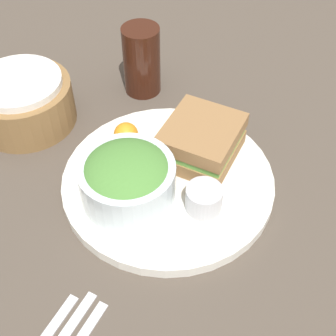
{
  "coord_description": "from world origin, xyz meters",
  "views": [
    {
      "loc": [
        -0.41,
        -0.18,
        0.53
      ],
      "look_at": [
        0.0,
        0.0,
        0.04
      ],
      "focal_mm": 50.0,
      "sensor_mm": 36.0,
      "label": 1
    }
  ],
  "objects_px": {
    "sandwich": "(201,141)",
    "salad_bowl": "(127,178)",
    "drink_glass": "(142,60)",
    "bread_basket": "(23,101)",
    "plate": "(168,181)",
    "dressing_cup": "(204,199)"
  },
  "relations": [
    {
      "from": "salad_bowl",
      "to": "bread_basket",
      "type": "distance_m",
      "value": 0.26
    },
    {
      "from": "sandwich",
      "to": "salad_bowl",
      "type": "relative_size",
      "value": 0.89
    },
    {
      "from": "sandwich",
      "to": "drink_glass",
      "type": "bearing_deg",
      "value": 51.22
    },
    {
      "from": "plate",
      "to": "dressing_cup",
      "type": "xyz_separation_m",
      "value": [
        -0.03,
        -0.07,
        0.03
      ]
    },
    {
      "from": "drink_glass",
      "to": "bread_basket",
      "type": "xyz_separation_m",
      "value": [
        -0.15,
        0.14,
        -0.02
      ]
    },
    {
      "from": "sandwich",
      "to": "bread_basket",
      "type": "distance_m",
      "value": 0.3
    },
    {
      "from": "salad_bowl",
      "to": "bread_basket",
      "type": "bearing_deg",
      "value": 69.23
    },
    {
      "from": "sandwich",
      "to": "bread_basket",
      "type": "height_order",
      "value": "bread_basket"
    },
    {
      "from": "plate",
      "to": "drink_glass",
      "type": "bearing_deg",
      "value": 35.01
    },
    {
      "from": "drink_glass",
      "to": "sandwich",
      "type": "bearing_deg",
      "value": -128.78
    },
    {
      "from": "drink_glass",
      "to": "bread_basket",
      "type": "height_order",
      "value": "drink_glass"
    },
    {
      "from": "plate",
      "to": "bread_basket",
      "type": "distance_m",
      "value": 0.28
    },
    {
      "from": "sandwich",
      "to": "salad_bowl",
      "type": "xyz_separation_m",
      "value": [
        -0.12,
        0.06,
        0.01
      ]
    },
    {
      "from": "plate",
      "to": "salad_bowl",
      "type": "relative_size",
      "value": 2.34
    },
    {
      "from": "sandwich",
      "to": "dressing_cup",
      "type": "distance_m",
      "value": 0.1
    },
    {
      "from": "sandwich",
      "to": "dressing_cup",
      "type": "height_order",
      "value": "sandwich"
    },
    {
      "from": "sandwich",
      "to": "drink_glass",
      "type": "height_order",
      "value": "drink_glass"
    },
    {
      "from": "plate",
      "to": "drink_glass",
      "type": "xyz_separation_m",
      "value": [
        0.19,
        0.13,
        0.05
      ]
    },
    {
      "from": "plate",
      "to": "bread_basket",
      "type": "xyz_separation_m",
      "value": [
        0.04,
        0.27,
        0.03
      ]
    },
    {
      "from": "plate",
      "to": "salad_bowl",
      "type": "bearing_deg",
      "value": 145.45
    },
    {
      "from": "plate",
      "to": "sandwich",
      "type": "xyz_separation_m",
      "value": [
        0.06,
        -0.03,
        0.04
      ]
    },
    {
      "from": "bread_basket",
      "to": "dressing_cup",
      "type": "bearing_deg",
      "value": -101.17
    }
  ]
}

